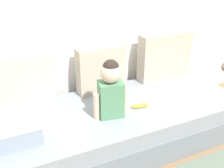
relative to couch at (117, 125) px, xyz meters
The scene contains 8 objects.
ground_plane 0.20m from the couch, ahead, with size 12.00×12.00×0.00m, color #93704C.
couch is the anchor object (origin of this frame).
throw_pillow_left 0.95m from the couch, 153.55° to the left, with size 0.51×0.16×0.49m, color beige.
throw_pillow_center 0.57m from the couch, 90.00° to the left, with size 0.48×0.16×0.47m, color #C1B29E.
throw_pillow_right 0.95m from the couch, 26.45° to the left, with size 0.59×0.16×0.51m, color #C1B29E.
toddler 0.49m from the couch, 139.22° to the right, with size 0.32×0.19×0.52m.
banana 0.30m from the couch, 26.27° to the right, with size 0.17×0.04×0.04m, color yellow.
folded_blanket 0.97m from the couch, behind, with size 0.40×0.28×0.14m, color #8E9EB2.
Camera 1 is at (-0.97, -1.97, 1.73)m, focal length 44.71 mm.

